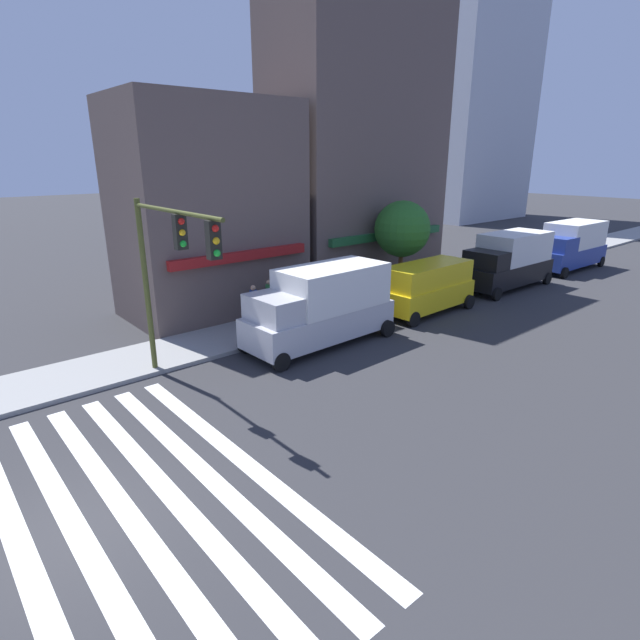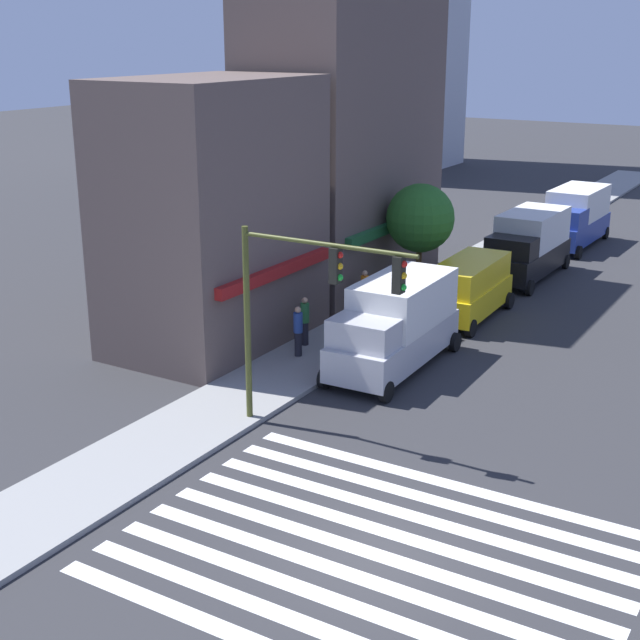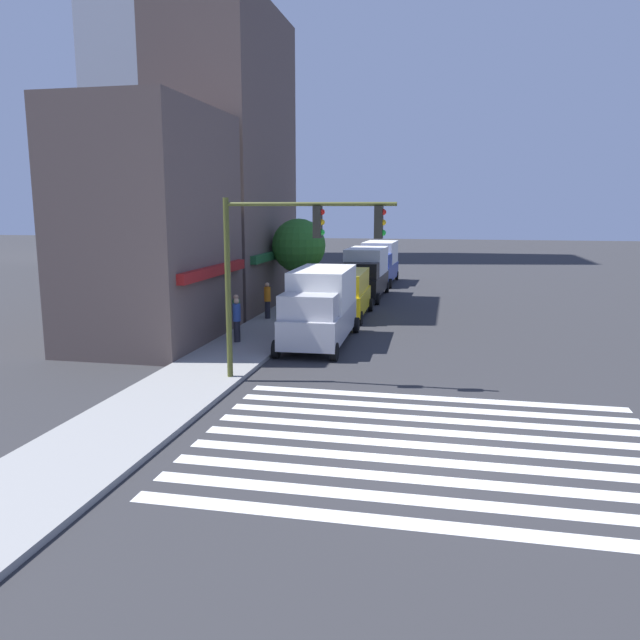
{
  "view_description": "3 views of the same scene",
  "coord_description": "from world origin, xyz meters",
  "px_view_note": "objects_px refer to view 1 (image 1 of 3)",
  "views": [
    {
      "loc": [
        -1.57,
        -9.24,
        6.99
      ],
      "look_at": [
        10.34,
        4.7,
        1.0
      ],
      "focal_mm": 28.0,
      "sensor_mm": 36.0,
      "label": 1
    },
    {
      "loc": [
        -15.09,
        -7.69,
        10.83
      ],
      "look_at": [
        4.36,
        4.0,
        3.5
      ],
      "focal_mm": 50.0,
      "sensor_mm": 36.0,
      "label": 2
    },
    {
      "loc": [
        -14.04,
        -0.38,
        5.48
      ],
      "look_at": [
        10.34,
        4.7,
        1.0
      ],
      "focal_mm": 35.0,
      "sensor_mm": 36.0,
      "label": 3
    }
  ],
  "objects_px": {
    "box_truck_silver": "(322,305)",
    "pedestrian_blue_shirt": "(254,305)",
    "traffic_signal": "(169,258)",
    "box_truck_black": "(508,260)",
    "box_truck_blue": "(570,245)",
    "van_yellow": "(427,286)",
    "street_tree": "(402,229)",
    "pedestrian_green_top": "(269,298)",
    "pedestrian_orange_vest": "(343,283)"
  },
  "relations": [
    {
      "from": "box_truck_black",
      "to": "box_truck_blue",
      "type": "xyz_separation_m",
      "value": [
        7.59,
        0.0,
        0.0
      ]
    },
    {
      "from": "box_truck_silver",
      "to": "pedestrian_blue_shirt",
      "type": "height_order",
      "value": "box_truck_silver"
    },
    {
      "from": "pedestrian_orange_vest",
      "to": "van_yellow",
      "type": "bearing_deg",
      "value": 131.97
    },
    {
      "from": "van_yellow",
      "to": "box_truck_black",
      "type": "xyz_separation_m",
      "value": [
        7.19,
        0.0,
        0.3
      ]
    },
    {
      "from": "traffic_signal",
      "to": "pedestrian_green_top",
      "type": "xyz_separation_m",
      "value": [
        6.14,
        3.92,
        -3.17
      ]
    },
    {
      "from": "pedestrian_orange_vest",
      "to": "pedestrian_green_top",
      "type": "bearing_deg",
      "value": 12.09
    },
    {
      "from": "box_truck_silver",
      "to": "pedestrian_blue_shirt",
      "type": "bearing_deg",
      "value": 105.9
    },
    {
      "from": "traffic_signal",
      "to": "box_truck_blue",
      "type": "distance_m",
      "value": 27.44
    },
    {
      "from": "street_tree",
      "to": "van_yellow",
      "type": "bearing_deg",
      "value": -116.01
    },
    {
      "from": "box_truck_blue",
      "to": "traffic_signal",
      "type": "bearing_deg",
      "value": -177.94
    },
    {
      "from": "van_yellow",
      "to": "street_tree",
      "type": "xyz_separation_m",
      "value": [
        1.37,
        2.8,
        2.22
      ]
    },
    {
      "from": "van_yellow",
      "to": "street_tree",
      "type": "bearing_deg",
      "value": 62.3
    },
    {
      "from": "traffic_signal",
      "to": "pedestrian_blue_shirt",
      "type": "bearing_deg",
      "value": 34.82
    },
    {
      "from": "van_yellow",
      "to": "pedestrian_blue_shirt",
      "type": "relative_size",
      "value": 2.86
    },
    {
      "from": "box_truck_blue",
      "to": "van_yellow",
      "type": "bearing_deg",
      "value": -178.56
    },
    {
      "from": "street_tree",
      "to": "traffic_signal",
      "type": "bearing_deg",
      "value": -167.45
    },
    {
      "from": "traffic_signal",
      "to": "van_yellow",
      "type": "xyz_separation_m",
      "value": [
        12.53,
        0.3,
        -2.95
      ]
    },
    {
      "from": "box_truck_blue",
      "to": "pedestrian_blue_shirt",
      "type": "bearing_deg",
      "value": 173.18
    },
    {
      "from": "box_truck_black",
      "to": "box_truck_blue",
      "type": "distance_m",
      "value": 7.59
    },
    {
      "from": "box_truck_blue",
      "to": "street_tree",
      "type": "height_order",
      "value": "street_tree"
    },
    {
      "from": "box_truck_blue",
      "to": "street_tree",
      "type": "relative_size",
      "value": 1.3
    },
    {
      "from": "van_yellow",
      "to": "box_truck_silver",
      "type": "bearing_deg",
      "value": 178.32
    },
    {
      "from": "traffic_signal",
      "to": "box_truck_blue",
      "type": "xyz_separation_m",
      "value": [
        27.31,
        0.3,
        -2.65
      ]
    },
    {
      "from": "box_truck_silver",
      "to": "box_truck_blue",
      "type": "distance_m",
      "value": 21.23
    },
    {
      "from": "box_truck_silver",
      "to": "street_tree",
      "type": "bearing_deg",
      "value": 18.24
    },
    {
      "from": "box_truck_blue",
      "to": "box_truck_black",
      "type": "bearing_deg",
      "value": -178.56
    },
    {
      "from": "traffic_signal",
      "to": "pedestrian_orange_vest",
      "type": "bearing_deg",
      "value": 20.15
    },
    {
      "from": "pedestrian_green_top",
      "to": "box_truck_black",
      "type": "bearing_deg",
      "value": 13.77
    },
    {
      "from": "traffic_signal",
      "to": "box_truck_silver",
      "type": "distance_m",
      "value": 6.64
    },
    {
      "from": "traffic_signal",
      "to": "pedestrian_blue_shirt",
      "type": "distance_m",
      "value": 6.94
    },
    {
      "from": "pedestrian_blue_shirt",
      "to": "pedestrian_green_top",
      "type": "height_order",
      "value": "same"
    },
    {
      "from": "box_truck_blue",
      "to": "pedestrian_blue_shirt",
      "type": "relative_size",
      "value": 3.53
    },
    {
      "from": "box_truck_silver",
      "to": "box_truck_black",
      "type": "height_order",
      "value": "same"
    },
    {
      "from": "box_truck_black",
      "to": "box_truck_blue",
      "type": "relative_size",
      "value": 1.0
    },
    {
      "from": "pedestrian_blue_shirt",
      "to": "pedestrian_green_top",
      "type": "xyz_separation_m",
      "value": [
        1.08,
        0.4,
        0.0
      ]
    },
    {
      "from": "traffic_signal",
      "to": "pedestrian_blue_shirt",
      "type": "height_order",
      "value": "traffic_signal"
    },
    {
      "from": "box_truck_black",
      "to": "pedestrian_blue_shirt",
      "type": "height_order",
      "value": "box_truck_black"
    },
    {
      "from": "traffic_signal",
      "to": "box_truck_black",
      "type": "height_order",
      "value": "traffic_signal"
    },
    {
      "from": "street_tree",
      "to": "box_truck_silver",
      "type": "bearing_deg",
      "value": -160.32
    },
    {
      "from": "box_truck_silver",
      "to": "box_truck_blue",
      "type": "xyz_separation_m",
      "value": [
        21.23,
        0.0,
        0.0
      ]
    },
    {
      "from": "box_truck_silver",
      "to": "street_tree",
      "type": "xyz_separation_m",
      "value": [
        7.83,
        2.8,
        1.92
      ]
    },
    {
      "from": "box_truck_silver",
      "to": "traffic_signal",
      "type": "bearing_deg",
      "value": -178.66
    },
    {
      "from": "pedestrian_blue_shirt",
      "to": "pedestrian_green_top",
      "type": "bearing_deg",
      "value": 32.82
    },
    {
      "from": "box_truck_silver",
      "to": "box_truck_blue",
      "type": "relative_size",
      "value": 1.0
    },
    {
      "from": "box_truck_silver",
      "to": "van_yellow",
      "type": "xyz_separation_m",
      "value": [
        6.46,
        -0.0,
        -0.3
      ]
    },
    {
      "from": "box_truck_blue",
      "to": "pedestrian_green_top",
      "type": "bearing_deg",
      "value": 171.72
    },
    {
      "from": "box_truck_silver",
      "to": "box_truck_black",
      "type": "relative_size",
      "value": 1.0
    },
    {
      "from": "van_yellow",
      "to": "box_truck_black",
      "type": "height_order",
      "value": "box_truck_black"
    },
    {
      "from": "box_truck_silver",
      "to": "pedestrian_green_top",
      "type": "height_order",
      "value": "box_truck_silver"
    },
    {
      "from": "traffic_signal",
      "to": "pedestrian_blue_shirt",
      "type": "relative_size",
      "value": 3.27
    }
  ]
}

